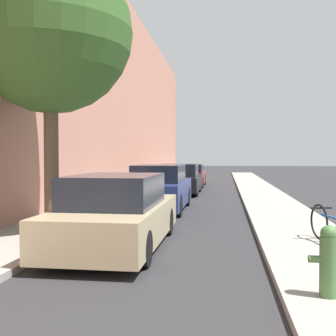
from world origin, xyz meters
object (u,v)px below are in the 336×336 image
at_px(parked_car_champagne, 117,214).
at_px(street_tree_near, 50,32).
at_px(parked_car_maroon, 190,176).
at_px(parked_car_navy, 160,189).
at_px(bicycle, 332,225).
at_px(fire_hydrant, 329,260).
at_px(parked_car_black, 180,180).

height_order(parked_car_champagne, street_tree_near, street_tree_near).
xyz_separation_m(parked_car_maroon, street_tree_near, (-1.73, -15.53, 3.88)).
xyz_separation_m(parked_car_navy, bicycle, (4.11, -5.16, -0.23)).
distance_m(street_tree_near, fire_hydrant, 7.30).
relative_size(parked_car_maroon, street_tree_near, 0.73).
bearing_deg(fire_hydrant, parked_car_black, 103.36).
bearing_deg(parked_car_champagne, parked_car_black, 90.20).
bearing_deg(parked_car_navy, fire_hydrant, -67.77).
height_order(street_tree_near, fire_hydrant, street_tree_near).
relative_size(street_tree_near, fire_hydrant, 7.27).
relative_size(parked_car_champagne, parked_car_maroon, 0.98).
distance_m(parked_car_black, parked_car_maroon, 4.97).
height_order(parked_car_black, bicycle, parked_car_black).
xyz_separation_m(parked_car_maroon, bicycle, (4.07, -16.06, -0.15)).
relative_size(parked_car_maroon, fire_hydrant, 5.28).
height_order(parked_car_black, fire_hydrant, parked_car_black).
bearing_deg(parked_car_maroon, fire_hydrant, -80.19).
distance_m(parked_car_black, fire_hydrant, 14.48).
distance_m(parked_car_maroon, fire_hydrant, 19.34).
distance_m(parked_car_navy, parked_car_black, 5.93).
bearing_deg(bicycle, street_tree_near, 160.62).
bearing_deg(parked_car_navy, parked_car_maroon, 89.80).
xyz_separation_m(street_tree_near, fire_hydrant, (5.02, -3.53, -3.95)).
xyz_separation_m(parked_car_black, fire_hydrant, (3.35, -14.09, -0.12)).
relative_size(parked_car_champagne, parked_car_navy, 1.00).
bearing_deg(street_tree_near, parked_car_champagne, -25.88).
bearing_deg(bicycle, parked_car_black, 96.22).
xyz_separation_m(parked_car_black, bicycle, (4.12, -11.10, -0.19)).
bearing_deg(parked_car_maroon, bicycle, -75.77).
bearing_deg(parked_car_navy, bicycle, -51.46).
xyz_separation_m(parked_car_black, parked_car_maroon, (0.05, 4.97, -0.05)).
xyz_separation_m(parked_car_navy, street_tree_near, (-1.69, -4.63, 3.80)).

